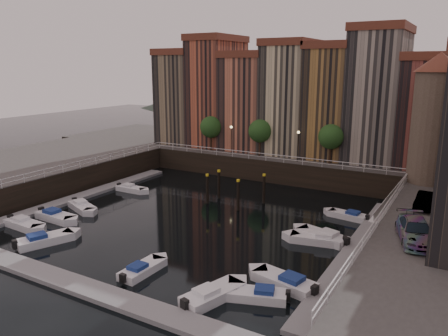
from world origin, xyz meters
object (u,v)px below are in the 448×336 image
Objects in this scene: boat_left_0 at (24,224)px; gangway at (391,199)px; car_c at (416,232)px; boat_left_2 at (82,207)px; mooring_pilings at (232,190)px; boat_left_1 at (55,216)px; corner_tower at (435,117)px; car_a at (445,190)px; car_b at (425,202)px.

gangway is at bearing 38.12° from boat_left_0.
gangway is 14.70m from car_c.
boat_left_2 is (-29.69, -14.65, -1.56)m from gangway.
boat_left_2 is at bearing -142.30° from mooring_pilings.
boat_left_0 is 0.96× the size of boat_left_1.
mooring_pilings is at bearing -155.22° from corner_tower.
mooring_pilings is 21.88m from boat_left_0.
boat_left_1 is 38.94m from car_a.
boat_left_1 is at bearing 170.33° from car_c.
corner_tower is 11.88m from car_b.
boat_left_2 is at bearing -161.46° from car_b.
gangway is 1.74× the size of boat_left_0.
gangway is at bearing 34.48° from boat_left_1.
boat_left_1 is 3.63m from boat_left_2.
gangway is 17.11m from mooring_pilings.
boat_left_1 is at bearing -155.77° from car_b.
boat_left_1 is at bearing -163.35° from car_a.
mooring_pilings is 1.27× the size of boat_left_2.
boat_left_2 is at bearing -168.37° from car_a.
car_a is at bearing 79.21° from car_b.
boat_left_1 is at bearing 77.64° from boat_left_0.
car_c is (20.35, -9.60, 2.16)m from mooring_pilings.
corner_tower is 23.03m from mooring_pilings.
gangway is 2.06× the size of car_a.
boat_left_2 is at bearing 87.00° from boat_left_0.
corner_tower is 1.66× the size of gangway.
car_a is (1.96, -4.86, -6.51)m from corner_tower.
car_a is 0.73× the size of car_c.
car_a is at bearing 10.87° from mooring_pilings.
boat_left_1 reaches higher than boat_left_0.
mooring_pilings is 21.87m from car_a.
car_b is at bearing -56.19° from gangway.
boat_left_0 is 1.02× the size of boat_left_2.
gangway is at bearing 88.39° from car_c.
car_a is (34.42, 17.91, 3.31)m from boat_left_1.
corner_tower is 3.41× the size of car_a.
car_b is (-1.24, -5.05, -0.01)m from car_a.
mooring_pilings reaches higher than boat_left_1.
mooring_pilings reaches higher than boat_left_2.
boat_left_2 is at bearing -153.74° from gangway.
mooring_pilings reaches higher than boat_left_0.
gangway is 2.01× the size of car_b.
mooring_pilings is 1.47× the size of car_a.
car_a is at bearing -4.23° from gangway.
mooring_pilings is 1.44× the size of car_b.
gangway is 1.77× the size of boat_left_2.
mooring_pilings is (-16.52, -4.47, -0.27)m from gangway.
boat_left_0 is 37.71m from car_b.
car_b is (33.18, 12.86, 3.30)m from boat_left_1.
boat_left_0 is 6.72m from boat_left_2.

